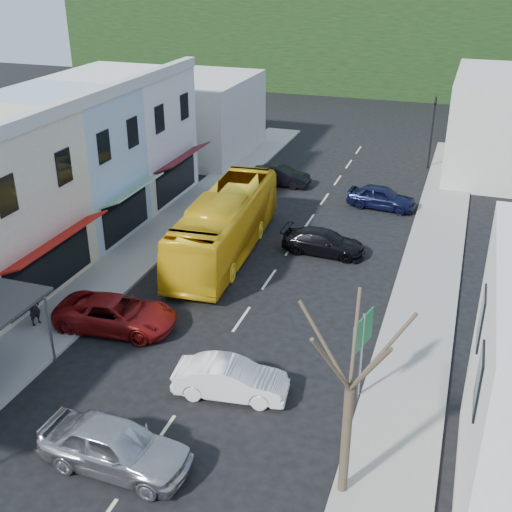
% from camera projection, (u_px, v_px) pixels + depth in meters
% --- Properties ---
extents(ground, '(120.00, 120.00, 0.00)m').
position_uv_depth(ground, '(207.00, 370.00, 25.00)').
color(ground, black).
rests_on(ground, ground).
extents(sidewalk_left, '(3.00, 52.00, 0.15)m').
position_uv_depth(sidewalk_left, '(152.00, 242.00, 35.68)').
color(sidewalk_left, gray).
rests_on(sidewalk_left, ground).
extents(sidewalk_right, '(3.00, 52.00, 0.15)m').
position_uv_depth(sidewalk_right, '(427.00, 283.00, 31.32)').
color(sidewalk_right, gray).
rests_on(sidewalk_right, ground).
extents(shopfront_row, '(8.25, 30.00, 8.00)m').
position_uv_depth(shopfront_row, '(6.00, 195.00, 31.16)').
color(shopfront_row, silver).
rests_on(shopfront_row, ground).
extents(distant_block_left, '(8.00, 10.00, 6.00)m').
position_uv_depth(distant_block_left, '(197.00, 116.00, 50.23)').
color(distant_block_left, '#B7B2A8').
rests_on(distant_block_left, ground).
extents(distant_block_right, '(8.00, 12.00, 7.00)m').
position_uv_depth(distant_block_right, '(509.00, 124.00, 45.90)').
color(distant_block_right, '#B7B2A8').
rests_on(distant_block_right, ground).
extents(hillside, '(80.00, 26.00, 14.00)m').
position_uv_depth(hillside, '(401.00, 23.00, 78.08)').
color(hillside, black).
rests_on(hillside, ground).
extents(bus, '(3.28, 11.74, 3.10)m').
position_uv_depth(bus, '(225.00, 226.00, 33.94)').
color(bus, yellow).
rests_on(bus, ground).
extents(car_silver, '(4.46, 1.96, 1.40)m').
position_uv_depth(car_silver, '(115.00, 449.00, 20.03)').
color(car_silver, '#ACABB0').
rests_on(car_silver, ground).
extents(car_white, '(4.59, 2.35, 1.40)m').
position_uv_depth(car_white, '(231.00, 379.00, 23.30)').
color(car_white, white).
rests_on(car_white, ground).
extents(car_red, '(4.77, 2.35, 1.40)m').
position_uv_depth(car_red, '(116.00, 314.00, 27.43)').
color(car_red, maroon).
rests_on(car_red, ground).
extents(car_black_near, '(4.56, 2.00, 1.40)m').
position_uv_depth(car_black_near, '(324.00, 241.00, 34.29)').
color(car_black_near, black).
rests_on(car_black_near, ground).
extents(car_navy_mid, '(4.57, 2.26, 1.40)m').
position_uv_depth(car_navy_mid, '(382.00, 198.00, 40.30)').
color(car_navy_mid, black).
rests_on(car_navy_mid, ground).
extents(car_black_far, '(4.51, 2.09, 1.40)m').
position_uv_depth(car_black_far, '(280.00, 175.00, 44.31)').
color(car_black_far, black).
rests_on(car_black_far, ground).
extents(pedestrian_left, '(0.55, 0.69, 1.70)m').
position_uv_depth(pedestrian_left, '(34.00, 307.00, 27.41)').
color(pedestrian_left, black).
rests_on(pedestrian_left, sidewalk_left).
extents(direction_sign, '(0.92, 1.69, 3.57)m').
position_uv_depth(direction_sign, '(361.00, 358.00, 22.64)').
color(direction_sign, '#13602E').
rests_on(direction_sign, ground).
extents(street_tree, '(3.18, 3.18, 7.68)m').
position_uv_depth(street_tree, '(350.00, 389.00, 17.70)').
color(street_tree, '#342A21').
rests_on(street_tree, ground).
extents(traffic_signal, '(0.73, 1.16, 5.31)m').
position_uv_depth(traffic_signal, '(432.00, 133.00, 46.84)').
color(traffic_signal, black).
rests_on(traffic_signal, ground).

